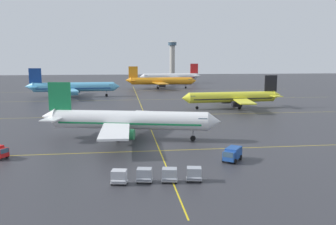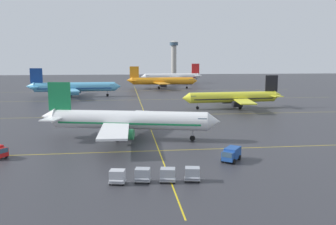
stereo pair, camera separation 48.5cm
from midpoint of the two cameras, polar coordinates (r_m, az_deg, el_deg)
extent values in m
plane|color=#333338|center=(64.55, -1.75, -5.71)|extent=(600.00, 600.00, 0.00)
cylinder|color=white|center=(70.87, -6.29, -1.19)|extent=(30.79, 10.87, 3.66)
cone|color=white|center=(69.19, 7.30, -1.45)|extent=(3.28, 4.08, 3.58)
cone|color=white|center=(76.30, -18.81, -0.61)|extent=(3.82, 4.11, 3.47)
cube|color=#197F47|center=(74.74, -17.23, 2.48)|extent=(4.57, 1.43, 5.77)
cube|color=white|center=(72.87, -18.33, -1.01)|extent=(4.18, 5.59, 0.23)
cube|color=white|center=(78.08, -16.57, -0.30)|extent=(4.18, 5.59, 0.23)
cube|color=white|center=(63.40, -8.74, -2.95)|extent=(5.44, 14.58, 0.38)
cube|color=white|center=(79.05, -5.67, -0.58)|extent=(10.78, 15.18, 0.38)
cylinder|color=#2D9956|center=(66.39, -7.04, -3.49)|extent=(3.66, 2.74, 2.02)
cylinder|color=#2D9956|center=(75.97, -5.30, -1.91)|extent=(3.66, 2.74, 2.02)
cube|color=#385166|center=(69.10, 5.47, -0.99)|extent=(2.48, 3.68, 0.67)
cube|color=#197F47|center=(70.95, -6.28, -1.56)|extent=(28.40, 10.32, 0.35)
cylinder|color=#99999E|center=(69.69, 3.85, -3.30)|extent=(0.27, 0.27, 1.59)
cylinder|color=black|center=(69.92, 3.84, -4.15)|extent=(1.13, 0.67, 1.06)
cylinder|color=#99999E|center=(69.38, -8.26, -3.43)|extent=(0.27, 0.27, 1.59)
cylinder|color=black|center=(69.61, -8.24, -4.28)|extent=(1.13, 0.67, 1.06)
cylinder|color=#99999E|center=(74.13, -7.29, -2.63)|extent=(0.27, 0.27, 1.59)
cylinder|color=black|center=(74.34, -7.28, -3.43)|extent=(1.13, 0.67, 1.06)
cylinder|color=yellow|center=(116.63, 10.12, 2.47)|extent=(28.92, 5.41, 3.41)
cone|color=yellow|center=(111.88, 2.68, 2.33)|extent=(2.56, 3.50, 3.35)
cone|color=yellow|center=(123.25, 16.99, 2.72)|extent=(3.09, 3.44, 3.24)
cube|color=black|center=(121.84, 16.10, 4.52)|extent=(4.33, 0.62, 5.39)
cube|color=yellow|center=(124.75, 15.64, 2.84)|extent=(3.19, 4.86, 0.22)
cube|color=yellow|center=(120.00, 16.80, 2.57)|extent=(3.19, 4.86, 0.22)
cube|color=yellow|center=(124.09, 9.21, 2.61)|extent=(8.21, 14.24, 0.36)
cube|color=yellow|center=(110.02, 12.00, 1.76)|extent=(6.50, 14.00, 0.36)
cylinder|color=black|center=(121.08, 9.21, 1.90)|extent=(3.18, 2.10, 1.89)
cylinder|color=black|center=(112.45, 10.88, 1.34)|extent=(3.18, 2.10, 1.89)
cube|color=#385166|center=(112.35, 3.71, 2.60)|extent=(1.83, 3.25, 0.63)
cube|color=black|center=(116.67, 10.11, 2.26)|extent=(26.63, 5.28, 0.32)
cylinder|color=#99999E|center=(113.14, 4.57, 1.26)|extent=(0.25, 0.25, 1.48)
cylinder|color=black|center=(113.28, 4.57, 0.77)|extent=(1.01, 0.47, 0.99)
cylinder|color=#99999E|center=(119.70, 10.48, 1.55)|extent=(0.25, 0.25, 1.48)
cylinder|color=black|center=(119.82, 10.47, 1.08)|extent=(1.01, 0.47, 0.99)
cylinder|color=#99999E|center=(115.41, 11.34, 1.27)|extent=(0.25, 0.25, 1.48)
cylinder|color=black|center=(115.54, 11.33, 0.78)|extent=(1.01, 0.47, 0.99)
cylinder|color=#5BB7E5|center=(154.26, -14.96, 3.99)|extent=(32.97, 5.24, 3.90)
cone|color=#5BB7E5|center=(153.68, -8.34, 4.17)|extent=(2.82, 3.93, 3.82)
cone|color=#5BB7E5|center=(156.91, -21.56, 3.90)|extent=(3.43, 3.84, 3.70)
cube|color=navy|center=(156.12, -20.69, 5.55)|extent=(4.94, 0.57, 6.16)
cube|color=#5BB7E5|center=(153.47, -21.00, 3.84)|extent=(3.50, 5.47, 0.25)
cube|color=#5BB7E5|center=(159.50, -20.58, 4.02)|extent=(3.50, 5.47, 0.25)
cube|color=#5BB7E5|center=(145.76, -15.66, 3.46)|extent=(8.98, 16.23, 0.41)
cube|color=#5BB7E5|center=(163.07, -15.04, 4.01)|extent=(7.84, 16.07, 0.41)
cylinder|color=#5BB7E5|center=(149.12, -15.03, 3.08)|extent=(3.57, 2.30, 2.15)
cylinder|color=#5BB7E5|center=(159.70, -14.69, 3.45)|extent=(3.57, 2.30, 2.15)
cube|color=#385166|center=(153.59, -9.23, 4.36)|extent=(1.99, 3.66, 0.72)
cube|color=navy|center=(154.30, -14.95, 3.81)|extent=(30.35, 5.17, 0.37)
cylinder|color=#99999E|center=(153.84, -9.97, 3.20)|extent=(0.29, 0.29, 1.69)
cylinder|color=black|center=(153.95, -9.95, 2.78)|extent=(1.15, 0.51, 1.13)
cylinder|color=#99999E|center=(152.04, -15.78, 2.94)|extent=(0.29, 0.29, 1.69)
cylinder|color=black|center=(152.15, -15.77, 2.52)|extent=(1.15, 0.51, 1.13)
cylinder|color=#99999E|center=(157.32, -15.59, 3.13)|extent=(0.29, 0.29, 1.69)
cylinder|color=black|center=(157.43, -15.57, 2.72)|extent=(1.15, 0.51, 1.13)
cylinder|color=orange|center=(190.89, -1.12, 5.10)|extent=(32.47, 5.96, 3.83)
cone|color=orange|center=(192.44, 4.10, 5.11)|extent=(2.87, 3.92, 3.76)
cone|color=orange|center=(190.91, -6.48, 5.17)|extent=(3.46, 3.85, 3.64)
cube|color=orange|center=(190.59, -5.71, 6.49)|extent=(4.86, 0.68, 6.05)
cube|color=orange|center=(187.80, -5.87, 5.13)|extent=(3.57, 5.45, 0.24)
cube|color=orange|center=(193.84, -5.80, 5.24)|extent=(3.57, 5.45, 0.24)
cube|color=orange|center=(182.33, -1.32, 4.75)|extent=(7.35, 15.73, 0.40)
cube|color=orange|center=(199.44, -1.52, 5.08)|extent=(9.17, 15.99, 0.40)
cylinder|color=#333338|center=(185.80, -0.99, 4.41)|extent=(3.56, 2.34, 2.12)
cylinder|color=#333338|center=(196.25, -1.13, 4.64)|extent=(3.56, 2.34, 2.12)
cube|color=#385166|center=(192.11, 3.41, 5.28)|extent=(2.04, 3.64, 0.71)
cube|color=orange|center=(190.92, -1.12, 4.96)|extent=(29.89, 5.83, 0.36)
cylinder|color=#99999E|center=(192.07, 2.80, 4.38)|extent=(0.28, 0.28, 1.66)
cylinder|color=black|center=(192.16, 2.80, 4.05)|extent=(1.14, 0.53, 1.11)
cylinder|color=#99999E|center=(188.37, -1.70, 4.30)|extent=(0.28, 0.28, 1.66)
cylinder|color=black|center=(188.45, -1.70, 3.96)|extent=(1.14, 0.53, 1.11)
cylinder|color=#99999E|center=(193.59, -1.75, 4.42)|extent=(0.28, 0.28, 1.66)
cylinder|color=black|center=(193.68, -1.75, 4.09)|extent=(1.14, 0.53, 1.11)
cylinder|color=white|center=(231.47, 0.29, 5.80)|extent=(34.72, 6.91, 4.10)
cone|color=white|center=(228.21, -4.31, 5.74)|extent=(3.12, 4.23, 4.01)
cone|color=white|center=(236.25, 4.82, 5.94)|extent=(3.76, 4.16, 3.89)
cube|color=red|center=(235.28, 4.17, 7.06)|extent=(5.19, 0.81, 6.47)
cube|color=white|center=(238.70, 4.07, 5.97)|extent=(3.90, 5.87, 0.26)
cube|color=white|center=(232.50, 4.51, 5.90)|extent=(3.90, 5.87, 0.26)
cube|color=white|center=(240.68, 0.07, 5.76)|extent=(10.01, 17.10, 0.43)
cube|color=white|center=(222.82, 1.07, 5.52)|extent=(7.62, 16.75, 0.43)
cylinder|color=#4C4C51|center=(237.01, -0.05, 5.38)|extent=(3.84, 2.56, 2.26)
cylinder|color=#4C4C51|center=(226.08, 0.54, 5.22)|extent=(3.84, 2.56, 2.26)
cube|color=#385166|center=(228.53, -3.69, 5.90)|extent=(2.24, 3.92, 0.75)
cube|color=red|center=(231.50, 0.29, 5.68)|extent=(31.97, 6.72, 0.39)
cylinder|color=#99999E|center=(229.03, -3.15, 5.10)|extent=(0.30, 0.30, 1.78)
cylinder|color=black|center=(229.11, -3.15, 4.80)|extent=(1.22, 0.58, 1.19)
cylinder|color=#99999E|center=(234.82, 0.66, 5.20)|extent=(0.30, 0.30, 1.78)
cylinder|color=black|center=(234.90, 0.66, 4.91)|extent=(1.22, 0.58, 1.19)
cylinder|color=#99999E|center=(229.37, 0.97, 5.12)|extent=(0.30, 0.30, 1.78)
cylinder|color=black|center=(229.44, 0.97, 4.82)|extent=(1.22, 0.58, 1.19)
cube|color=yellow|center=(62.62, -1.57, -6.16)|extent=(159.86, 0.20, 0.01)
cube|color=yellow|center=(100.83, -3.84, -0.49)|extent=(159.86, 0.20, 0.01)
cube|color=yellow|center=(139.54, -4.85, 2.05)|extent=(159.86, 0.20, 0.01)
cube|color=yellow|center=(178.44, -5.42, 3.49)|extent=(159.86, 0.20, 0.01)
cube|color=yellow|center=(120.15, -4.42, 0.99)|extent=(0.20, 172.16, 0.01)
cube|color=red|center=(63.10, -25.38, -5.87)|extent=(2.05, 2.21, 1.40)
cube|color=#385166|center=(62.65, -25.10, -5.62)|extent=(1.14, 1.55, 0.70)
cylinder|color=black|center=(63.90, -24.72, -6.30)|extent=(0.83, 0.66, 0.80)
cube|color=#1E4793|center=(57.53, 10.26, -6.35)|extent=(3.32, 3.54, 1.70)
cube|color=#1E4793|center=(55.80, 9.60, -6.97)|extent=(2.22, 2.12, 1.40)
cube|color=#385166|center=(55.25, 9.43, -6.75)|extent=(1.50, 1.25, 0.70)
cylinder|color=black|center=(56.34, 8.68, -7.53)|extent=(0.70, 0.81, 0.80)
cylinder|color=black|center=(55.73, 10.52, -7.76)|extent=(0.70, 0.81, 0.80)
cylinder|color=black|center=(58.69, 9.59, -6.89)|extent=(0.70, 0.81, 0.80)
cylinder|color=black|center=(58.11, 11.36, -7.10)|extent=(0.70, 0.81, 0.80)
cube|color=#99999E|center=(46.99, -8.15, -10.98)|extent=(2.36, 1.96, 0.12)
cube|color=silver|center=(46.72, -8.18, -10.04)|extent=(2.13, 1.77, 1.50)
cube|color=silver|center=(46.34, -8.31, -10.90)|extent=(1.97, 0.90, 0.57)
cylinder|color=#99999E|center=(46.75, -6.50, -11.05)|extent=(0.70, 0.21, 0.08)
cylinder|color=black|center=(46.32, -7.25, -11.49)|extent=(0.25, 0.14, 0.24)
cylinder|color=black|center=(47.46, -6.98, -10.98)|extent=(0.25, 0.14, 0.24)
cylinder|color=black|center=(46.65, -9.35, -11.39)|extent=(0.25, 0.14, 0.24)
cylinder|color=black|center=(47.79, -9.02, -10.89)|extent=(0.25, 0.14, 0.24)
cube|color=#99999E|center=(47.28, -4.12, -10.78)|extent=(2.36, 1.96, 0.12)
cube|color=#9EA3AD|center=(47.02, -4.13, -9.85)|extent=(2.13, 1.77, 1.50)
cube|color=#9EA3AD|center=(46.63, -4.22, -10.70)|extent=(1.97, 0.90, 0.57)
cylinder|color=#99999E|center=(47.13, -2.46, -10.83)|extent=(0.70, 0.21, 0.08)
cylinder|color=black|center=(46.66, -3.16, -11.28)|extent=(0.25, 0.14, 0.24)
cylinder|color=black|center=(47.82, -2.99, -10.77)|extent=(0.25, 0.14, 0.24)
cylinder|color=black|center=(46.87, -5.26, -11.21)|extent=(0.25, 0.14, 0.24)
cylinder|color=black|center=(48.03, -5.04, -10.71)|extent=(0.25, 0.14, 0.24)
cube|color=#99999E|center=(47.21, -0.06, -10.79)|extent=(2.36, 1.96, 0.12)
cube|color=#9EA3AD|center=(46.94, -0.06, -9.86)|extent=(2.13, 1.77, 1.50)
cube|color=#9EA3AD|center=(46.55, -0.10, -10.71)|extent=(1.97, 0.90, 0.57)
cylinder|color=#99999E|center=(47.15, 1.61, -10.82)|extent=(0.70, 0.21, 0.08)
cylinder|color=black|center=(46.65, 0.96, -11.27)|extent=(0.25, 0.14, 0.24)
cylinder|color=black|center=(47.81, 1.02, -10.76)|extent=(0.25, 0.14, 0.24)
cylinder|color=black|center=(46.74, -1.16, -11.23)|extent=(0.25, 0.14, 0.24)
cylinder|color=black|center=(47.90, -1.05, -10.73)|extent=(0.25, 0.14, 0.24)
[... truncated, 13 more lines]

